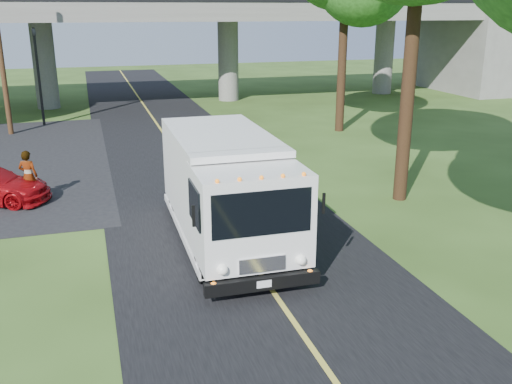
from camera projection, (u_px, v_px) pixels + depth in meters
name	position (u px, v px, depth m)	size (l,w,h in m)	color
road	(214.00, 206.00, 18.50)	(7.00, 90.00, 0.02)	black
lane_line	(214.00, 206.00, 18.49)	(0.12, 90.00, 0.01)	gold
overpass	(139.00, 34.00, 37.17)	(54.00, 10.00, 7.30)	slate
traffic_signal	(38.00, 66.00, 30.48)	(0.18, 0.22, 5.20)	black
step_van	(226.00, 187.00, 15.22)	(2.63, 7.02, 2.94)	white
pedestrian	(28.00, 176.00, 18.86)	(0.63, 0.41, 1.72)	gray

